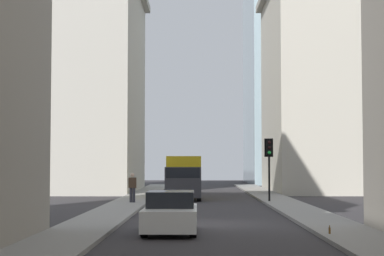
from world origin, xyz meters
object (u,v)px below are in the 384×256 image
at_px(traffic_light_midblock, 269,155).
at_px(pedestrian, 132,186).
at_px(discarded_bottle, 330,230).
at_px(delivery_truck, 184,177).
at_px(sedan_white, 171,213).

height_order(traffic_light_midblock, pedestrian, traffic_light_midblock).
bearing_deg(pedestrian, discarded_bottle, -154.80).
distance_m(delivery_truck, discarded_bottle, 23.26).
height_order(delivery_truck, discarded_bottle, delivery_truck).
bearing_deg(delivery_truck, pedestrian, 153.82).
xyz_separation_m(sedan_white, traffic_light_midblock, (16.68, -5.16, 2.21)).
xyz_separation_m(delivery_truck, sedan_white, (-21.09, -0.00, -0.80)).
distance_m(delivery_truck, pedestrian, 6.45).
xyz_separation_m(delivery_truck, discarded_bottle, (-22.66, -5.11, -1.21)).
xyz_separation_m(sedan_white, discarded_bottle, (-1.57, -5.11, -0.42)).
relative_size(delivery_truck, discarded_bottle, 23.93).
relative_size(delivery_truck, traffic_light_midblock, 1.74).
bearing_deg(discarded_bottle, delivery_truck, 12.70).
distance_m(pedestrian, discarded_bottle, 18.68).
bearing_deg(traffic_light_midblock, pedestrian, 99.69).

